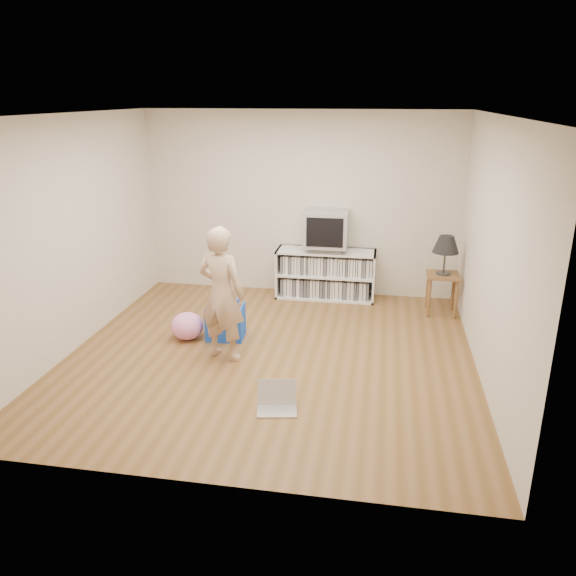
# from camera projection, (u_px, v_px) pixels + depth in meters

# --- Properties ---
(ground) EXTENTS (4.50, 4.50, 0.00)m
(ground) POSITION_uv_depth(u_px,v_px,m) (270.00, 355.00, 6.33)
(ground) COLOR brown
(ground) RESTS_ON ground
(walls) EXTENTS (4.52, 4.52, 2.60)m
(walls) POSITION_uv_depth(u_px,v_px,m) (269.00, 243.00, 5.90)
(walls) COLOR silver
(walls) RESTS_ON ground
(ceiling) EXTENTS (4.50, 4.50, 0.01)m
(ceiling) POSITION_uv_depth(u_px,v_px,m) (268.00, 114.00, 5.48)
(ceiling) COLOR white
(ceiling) RESTS_ON walls
(media_unit) EXTENTS (1.40, 0.45, 0.70)m
(media_unit) POSITION_uv_depth(u_px,v_px,m) (326.00, 274.00, 8.04)
(media_unit) COLOR white
(media_unit) RESTS_ON ground
(dvd_deck) EXTENTS (0.45, 0.35, 0.07)m
(dvd_deck) POSITION_uv_depth(u_px,v_px,m) (326.00, 248.00, 7.90)
(dvd_deck) COLOR gray
(dvd_deck) RESTS_ON media_unit
(crt_tv) EXTENTS (0.60, 0.53, 0.50)m
(crt_tv) POSITION_uv_depth(u_px,v_px,m) (327.00, 228.00, 7.81)
(crt_tv) COLOR #96969B
(crt_tv) RESTS_ON dvd_deck
(side_table) EXTENTS (0.42, 0.42, 0.55)m
(side_table) POSITION_uv_depth(u_px,v_px,m) (442.00, 284.00, 7.41)
(side_table) COLOR brown
(side_table) RESTS_ON ground
(table_lamp) EXTENTS (0.34, 0.34, 0.52)m
(table_lamp) POSITION_uv_depth(u_px,v_px,m) (446.00, 245.00, 7.24)
(table_lamp) COLOR #333333
(table_lamp) RESTS_ON side_table
(person) EXTENTS (0.63, 0.50, 1.50)m
(person) POSITION_uv_depth(u_px,v_px,m) (222.00, 294.00, 6.04)
(person) COLOR tan
(person) RESTS_ON ground
(laptop) EXTENTS (0.41, 0.35, 0.25)m
(laptop) POSITION_uv_depth(u_px,v_px,m) (277.00, 401.00, 5.24)
(laptop) COLOR silver
(laptop) RESTS_ON ground
(playing_cards) EXTENTS (0.08, 0.10, 0.02)m
(playing_cards) POSITION_uv_depth(u_px,v_px,m) (263.00, 391.00, 5.54)
(playing_cards) COLOR #4358B5
(playing_cards) RESTS_ON ground
(plush_blue) EXTENTS (0.46, 0.40, 0.50)m
(plush_blue) POSITION_uv_depth(u_px,v_px,m) (225.00, 321.00, 6.72)
(plush_blue) COLOR blue
(plush_blue) RESTS_ON ground
(plush_pink) EXTENTS (0.45, 0.45, 0.33)m
(plush_pink) POSITION_uv_depth(u_px,v_px,m) (187.00, 326.00, 6.71)
(plush_pink) COLOR #FF87C9
(plush_pink) RESTS_ON ground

